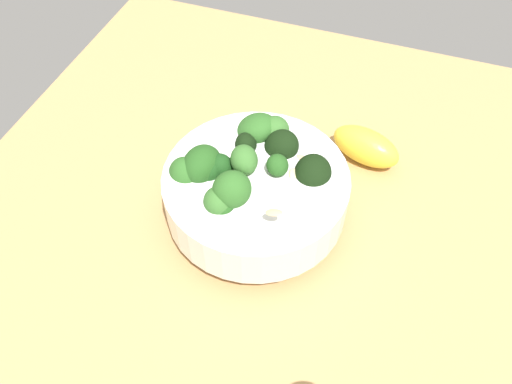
{
  "coord_description": "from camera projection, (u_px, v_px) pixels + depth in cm",
  "views": [
    {
      "loc": [
        -10.26,
        33.87,
        46.64
      ],
      "look_at": [
        1.21,
        1.26,
        4.0
      ],
      "focal_mm": 36.97,
      "sensor_mm": 36.0,
      "label": 1
    }
  ],
  "objects": [
    {
      "name": "bowl_of_broccoli",
      "position": [
        253.0,
        186.0,
        0.55
      ],
      "size": [
        19.35,
        19.16,
        9.58
      ],
      "color": "white",
      "rests_on": "ground_plane"
    },
    {
      "name": "ground_plane",
      "position": [
        270.0,
        220.0,
        0.6
      ],
      "size": [
        69.97,
        69.97,
        4.27
      ],
      "primitive_type": "cube",
      "color": "tan"
    },
    {
      "name": "lemon_wedge",
      "position": [
        366.0,
        146.0,
        0.62
      ],
      "size": [
        9.1,
        6.18,
        4.2
      ],
      "primitive_type": "ellipsoid",
      "rotation": [
        0.0,
        0.0,
        6.01
      ],
      "color": "yellow",
      "rests_on": "ground_plane"
    }
  ]
}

